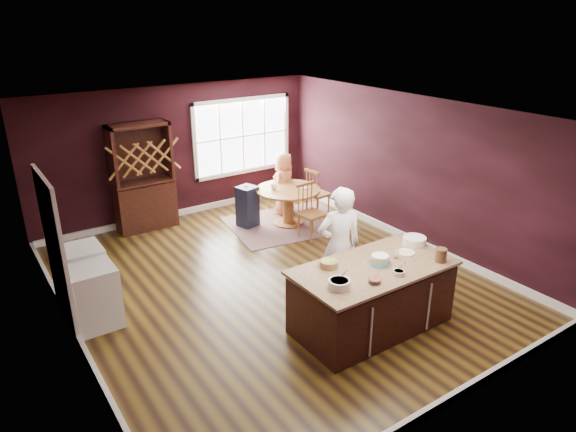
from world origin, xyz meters
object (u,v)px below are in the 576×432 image
at_px(chair_north, 279,187).
at_px(toddler, 246,188).
at_px(kitchen_island, 372,298).
at_px(layer_cake, 380,260).
at_px(hutch, 143,177).
at_px(washer, 94,297).
at_px(dryer, 82,277).
at_px(high_chair, 247,206).
at_px(chair_south, 312,212).
at_px(chair_east, 318,192).
at_px(baker, 339,247).
at_px(seated_woman, 284,184).
at_px(dining_table, 288,199).

xyz_separation_m(chair_north, toddler, (-1.07, -0.47, 0.32)).
xyz_separation_m(kitchen_island, layer_cake, (0.10, -0.00, 0.55)).
relative_size(layer_cake, hutch, 0.15).
bearing_deg(washer, toddler, 28.40).
xyz_separation_m(chair_north, dryer, (-4.53, -1.70, -0.03)).
bearing_deg(high_chair, layer_cake, -109.56).
bearing_deg(chair_south, kitchen_island, -116.54).
distance_m(chair_east, toddler, 1.61).
distance_m(baker, dryer, 3.74).
bearing_deg(chair_north, kitchen_island, 51.81).
bearing_deg(baker, washer, -4.36).
distance_m(seated_woman, dryer, 4.67).
distance_m(kitchen_island, chair_north, 4.70).
bearing_deg(hutch, chair_east, -22.69).
distance_m(seated_woman, high_chair, 1.01).
bearing_deg(hutch, layer_cake, -74.56).
distance_m(chair_north, dryer, 4.84).
xyz_separation_m(baker, chair_east, (1.91, 2.99, -0.39)).
relative_size(chair_south, seated_woman, 0.80).
bearing_deg(toddler, high_chair, 42.51).
bearing_deg(layer_cake, chair_north, 73.20).
height_order(chair_east, seated_woman, seated_woman).
bearing_deg(dryer, hutch, 52.30).
bearing_deg(hutch, baker, -73.03).
xyz_separation_m(chair_east, seated_woman, (-0.56, 0.45, 0.15)).
xyz_separation_m(chair_north, washer, (-4.53, -2.34, -0.05)).
distance_m(toddler, dryer, 3.69).
height_order(kitchen_island, chair_south, chair_south).
distance_m(layer_cake, high_chair, 4.08).
xyz_separation_m(dining_table, seated_woman, (0.25, 0.52, 0.13)).
xyz_separation_m(chair_east, toddler, (-1.55, 0.28, 0.30)).
height_order(chair_east, chair_south, chair_south).
height_order(dining_table, layer_cake, layer_cake).
xyz_separation_m(chair_south, hutch, (-2.40, 2.26, 0.51)).
bearing_deg(baker, toddler, -76.32).
xyz_separation_m(chair_south, high_chair, (-0.70, 1.20, -0.10)).
bearing_deg(high_chair, hutch, 132.92).
bearing_deg(chair_north, seated_woman, 55.29).
distance_m(chair_south, toddler, 1.41).
bearing_deg(toddler, chair_east, -10.23).
height_order(layer_cake, chair_north, layer_cake).
bearing_deg(chair_east, high_chair, 73.34).
xyz_separation_m(chair_east, chair_south, (-0.83, -0.90, 0.02)).
bearing_deg(chair_south, hutch, 131.43).
distance_m(layer_cake, washer, 3.87).
relative_size(chair_north, high_chair, 1.13).
height_order(seated_woman, hutch, hutch).
xyz_separation_m(high_chair, hutch, (-1.70, 1.05, 0.62)).
height_order(baker, chair_north, baker).
height_order(layer_cake, hutch, hutch).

